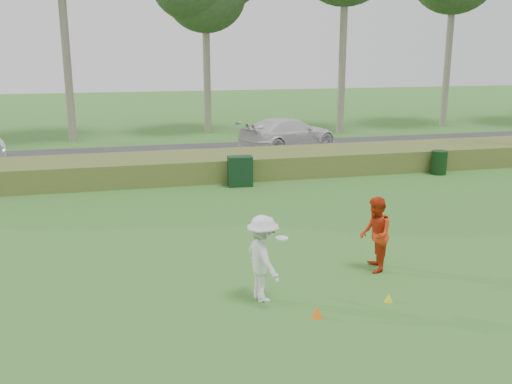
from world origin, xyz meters
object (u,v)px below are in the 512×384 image
object	(u,v)px
trash_bin	(439,162)
player_red	(375,234)
cone_orange	(317,312)
utility_cabinet	(240,171)
cone_yellow	(389,297)
car_right	(288,133)
player_white	(263,259)

from	to	relation	value
trash_bin	player_red	bearing A→B (deg)	-128.41
cone_orange	utility_cabinet	xyz separation A→B (m)	(0.90, 11.10, 0.46)
trash_bin	cone_orange	bearing A→B (deg)	-130.13
cone_yellow	player_red	bearing A→B (deg)	74.90
car_right	player_red	bearing A→B (deg)	146.35
player_white	cone_yellow	xyz separation A→B (m)	(2.52, -0.72, -0.82)
utility_cabinet	trash_bin	distance (m)	8.50
car_right	player_white	bearing A→B (deg)	137.63
player_white	trash_bin	size ratio (longest dim) A/B	1.86
player_red	cone_yellow	xyz separation A→B (m)	(-0.45, -1.67, -0.80)
trash_bin	car_right	size ratio (longest dim) A/B	0.18
utility_cabinet	player_white	bearing A→B (deg)	-95.53
cone_orange	utility_cabinet	world-z (taller)	utility_cabinet
player_red	player_white	bearing A→B (deg)	-55.79
player_red	car_right	size ratio (longest dim) A/B	0.33
cone_orange	cone_yellow	world-z (taller)	cone_orange
player_white	cone_yellow	distance (m)	2.75
trash_bin	utility_cabinet	bearing A→B (deg)	-179.63
utility_cabinet	car_right	world-z (taller)	car_right
player_red	trash_bin	bearing A→B (deg)	158.03
cone_yellow	player_white	bearing A→B (deg)	164.04
player_white	player_red	world-z (taller)	player_white
cone_yellow	car_right	bearing A→B (deg)	79.46
player_red	cone_orange	bearing A→B (deg)	-30.53
trash_bin	car_right	distance (m)	8.37
player_red	cone_yellow	world-z (taller)	player_red
utility_cabinet	trash_bin	xyz separation A→B (m)	(8.50, 0.06, -0.08)
cone_orange	cone_yellow	bearing A→B (deg)	11.06
player_red	car_right	xyz separation A→B (m)	(2.89, 16.28, -0.04)
cone_orange	car_right	size ratio (longest dim) A/B	0.04
player_white	cone_yellow	world-z (taller)	player_white
utility_cabinet	player_red	bearing A→B (deg)	-78.00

